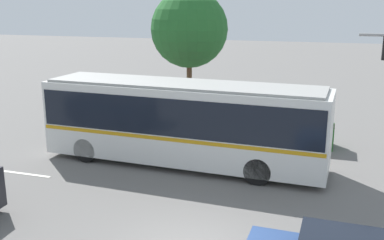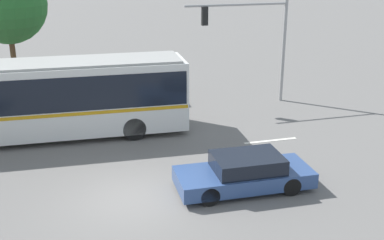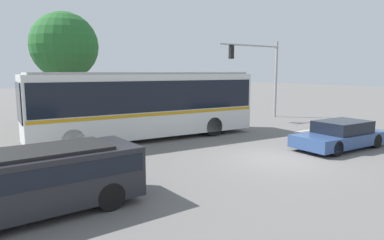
{
  "view_description": "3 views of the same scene",
  "coord_description": "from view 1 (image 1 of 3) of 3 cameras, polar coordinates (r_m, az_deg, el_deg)",
  "views": [
    {
      "loc": [
        3.26,
        -10.03,
        6.33
      ],
      "look_at": [
        -1.69,
        5.53,
        2.11
      ],
      "focal_mm": 42.14,
      "sensor_mm": 36.0,
      "label": 1
    },
    {
      "loc": [
        -1.74,
        -14.03,
        7.76
      ],
      "look_at": [
        2.81,
        2.72,
        1.56
      ],
      "focal_mm": 44.68,
      "sensor_mm": 36.0,
      "label": 2
    },
    {
      "loc": [
        -9.79,
        -8.96,
        3.37
      ],
      "look_at": [
        -1.89,
        2.98,
        1.33
      ],
      "focal_mm": 31.7,
      "sensor_mm": 36.0,
      "label": 3
    }
  ],
  "objects": [
    {
      "name": "flowering_hedge",
      "position": [
        21.73,
        4.44,
        -0.36
      ],
      "size": [
        9.9,
        1.23,
        1.58
      ],
      "color": "#286028",
      "rests_on": "ground"
    },
    {
      "name": "city_bus",
      "position": [
        17.92,
        -1.2,
        0.19
      ],
      "size": [
        11.51,
        3.0,
        3.35
      ],
      "rotation": [
        0.0,
        0.0,
        3.1
      ],
      "color": "silver",
      "rests_on": "ground"
    },
    {
      "name": "lane_stripe_mid",
      "position": [
        18.59,
        -20.6,
        -6.37
      ],
      "size": [
        2.4,
        0.16,
        0.01
      ],
      "primitive_type": "cube",
      "color": "silver",
      "rests_on": "ground"
    },
    {
      "name": "street_tree_left",
      "position": [
        25.02,
        -0.36,
        11.42
      ],
      "size": [
        4.22,
        4.22,
        7.11
      ],
      "color": "brown",
      "rests_on": "ground"
    }
  ]
}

